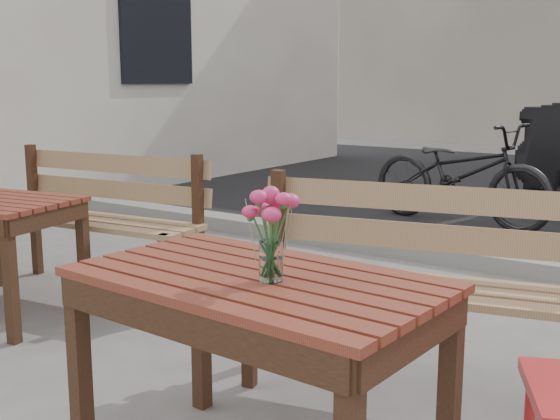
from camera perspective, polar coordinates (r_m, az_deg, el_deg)
name	(u,v)px	position (r m, az deg, el deg)	size (l,w,h in m)	color
main_table	(256,311)	(2.30, -1.93, -8.18)	(1.23, 0.76, 0.74)	maroon
main_bench	(422,261)	(3.11, 11.46, -4.08)	(1.60, 0.79, 0.95)	#91734B
main_vase	(271,222)	(2.16, -0.75, -1.01)	(0.16, 0.16, 0.30)	white
second_bench	(101,204)	(4.62, -14.31, 0.45)	(1.55, 0.62, 0.94)	#91734B
bicycle	(460,173)	(6.80, 14.41, 2.90)	(0.64, 1.85, 0.97)	black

